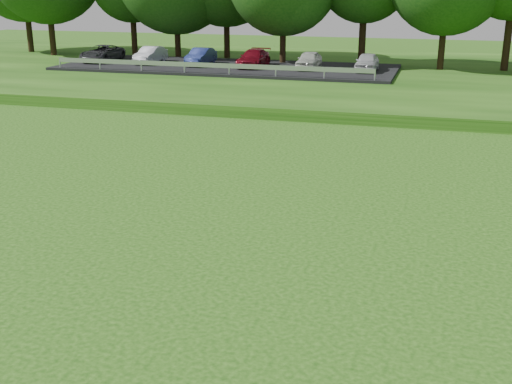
# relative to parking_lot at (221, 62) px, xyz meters

# --- Properties ---
(parking_lot) EXTENTS (24.00, 9.00, 1.38)m
(parking_lot) POSITION_rel_parking_lot_xyz_m (0.00, 0.00, 0.00)
(parking_lot) COLOR black
(parking_lot) RESTS_ON berm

